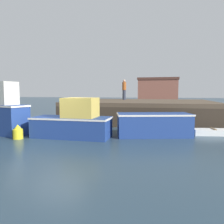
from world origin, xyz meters
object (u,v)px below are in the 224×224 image
object	(u,v)px
fishing_boat_mid	(154,124)
mooring_buoy_foreground	(18,132)
rowboat	(213,132)
fishing_boat_near_right	(74,122)
dockworker	(124,90)

from	to	relation	value
fishing_boat_mid	mooring_buoy_foreground	world-z (taller)	fishing_boat_mid
rowboat	mooring_buoy_foreground	size ratio (longest dim) A/B	3.11
fishing_boat_near_right	fishing_boat_mid	xyz separation A→B (m)	(3.66, 1.12, -0.14)
fishing_boat_mid	dockworker	bearing A→B (deg)	109.30
fishing_boat_near_right	rowboat	distance (m)	6.89
rowboat	dockworker	world-z (taller)	dockworker
mooring_buoy_foreground	fishing_boat_mid	bearing A→B (deg)	18.62
fishing_boat_mid	rowboat	xyz separation A→B (m)	(2.89, 0.95, -0.44)
fishing_boat_near_right	dockworker	xyz separation A→B (m)	(0.77, 9.37, 1.63)
rowboat	dockworker	size ratio (longest dim) A/B	1.17
fishing_boat_mid	mooring_buoy_foreground	bearing A→B (deg)	-161.38
fishing_boat_mid	dockworker	size ratio (longest dim) A/B	2.14
fishing_boat_near_right	dockworker	size ratio (longest dim) A/B	2.10
fishing_boat_mid	rowboat	distance (m)	3.07
fishing_boat_near_right	fishing_boat_mid	distance (m)	3.83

